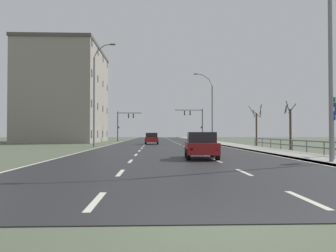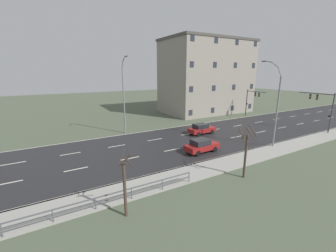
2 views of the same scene
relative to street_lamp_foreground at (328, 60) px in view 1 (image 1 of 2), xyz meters
The scene contains 16 objects.
ground_plane 38.10m from the street_lamp_foreground, 101.39° to the left, with size 160.00×160.00×0.12m.
road_asphalt_strip 49.82m from the street_lamp_foreground, 98.65° to the left, with size 14.00×120.00×0.03m.
sidewalk_right 49.27m from the street_lamp_foreground, 88.86° to the left, with size 3.00×120.00×0.12m.
guardrail 8.23m from the street_lamp_foreground, 69.81° to the left, with size 0.07×28.20×1.00m.
street_lamp_foreground is the anchor object (origin of this frame).
street_lamp_midground 34.95m from the street_lamp_foreground, 90.09° to the left, with size 2.86×0.24×10.51m.
street_lamp_left_bank 25.74m from the street_lamp_foreground, 125.43° to the left, with size 2.37×0.24×11.26m.
highway_sign 3.35m from the street_lamp_foreground, 54.61° to the left, with size 0.09×0.68×3.42m.
traffic_signal_right 47.86m from the street_lamp_foreground, 91.00° to the left, with size 5.24×0.36×6.10m.
traffic_signal_left 49.88m from the street_lamp_foreground, 106.57° to the left, with size 4.54×0.36×5.53m.
car_far_left 32.37m from the street_lamp_foreground, 106.12° to the left, with size 1.85×4.10×1.57m.
car_far_right 26.56m from the street_lamp_foreground, 96.28° to the left, with size 1.98×4.18×1.57m.
car_near_left 8.06m from the street_lamp_foreground, 148.20° to the left, with size 2.01×4.19×1.57m.
brick_building 49.76m from the street_lamp_foreground, 118.66° to the left, with size 12.10×19.59×16.13m.
bare_tree_mid 15.34m from the street_lamp_foreground, 75.04° to the left, with size 1.16×0.96×4.49m.
bare_tree_far 25.82m from the street_lamp_foreground, 81.04° to the left, with size 1.52×1.40×5.08m.
Camera 1 is at (-1.05, -5.63, 1.50)m, focal length 37.03 mm.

